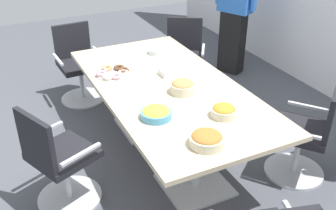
# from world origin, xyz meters

# --- Properties ---
(ground_plane) EXTENTS (10.00, 10.00, 0.01)m
(ground_plane) POSITION_xyz_m (0.00, 0.00, -0.01)
(ground_plane) COLOR #4C4F56
(conference_table) EXTENTS (2.40, 1.20, 0.75)m
(conference_table) POSITION_xyz_m (0.00, 0.00, 0.63)
(conference_table) COLOR #CCB793
(conference_table) RESTS_ON ground
(office_chair_0) EXTENTS (0.74, 0.74, 0.91)m
(office_chair_0) POSITION_xyz_m (-1.19, 0.79, 0.41)
(office_chair_0) COLOR silver
(office_chair_0) RESTS_ON ground
(office_chair_1) EXTENTS (0.57, 0.57, 0.91)m
(office_chair_1) POSITION_xyz_m (-1.54, -0.46, 0.41)
(office_chair_1) COLOR silver
(office_chair_1) RESTS_ON ground
(office_chair_2) EXTENTS (0.71, 0.71, 0.91)m
(office_chair_2) POSITION_xyz_m (0.24, -1.09, 0.41)
(office_chair_2) COLOR silver
(office_chair_2) RESTS_ON ground
(office_chair_4) EXTENTS (0.76, 0.76, 0.91)m
(office_chair_4) POSITION_xyz_m (0.82, 0.96, 0.41)
(office_chair_4) COLOR silver
(office_chair_4) RESTS_ON ground
(person_standing_0) EXTENTS (0.59, 0.39, 1.80)m
(person_standing_0) POSITION_xyz_m (-1.41, 1.67, 0.95)
(person_standing_0) COLOR black
(person_standing_0) RESTS_ON ground
(snack_bowl_chips_yellow) EXTENTS (0.25, 0.25, 0.09)m
(snack_bowl_chips_yellow) POSITION_xyz_m (0.46, -0.33, 0.79)
(snack_bowl_chips_yellow) COLOR #4C9EC6
(snack_bowl_chips_yellow) RESTS_ON conference_table
(snack_bowl_pretzels) EXTENTS (0.25, 0.25, 0.10)m
(snack_bowl_pretzels) POSITION_xyz_m (0.96, -0.16, 0.80)
(snack_bowl_pretzels) COLOR beige
(snack_bowl_pretzels) RESTS_ON conference_table
(snack_bowl_cookies) EXTENTS (0.22, 0.22, 0.12)m
(snack_bowl_cookies) POSITION_xyz_m (0.17, 0.06, 0.81)
(snack_bowl_cookies) COLOR beige
(snack_bowl_cookies) RESTS_ON conference_table
(snack_bowl_chips_orange) EXTENTS (0.20, 0.20, 0.10)m
(snack_bowl_chips_orange) POSITION_xyz_m (0.68, 0.16, 0.80)
(snack_bowl_chips_orange) COLOR beige
(snack_bowl_chips_orange) RESTS_ON conference_table
(donut_platter) EXTENTS (0.32, 0.32, 0.04)m
(donut_platter) POSITION_xyz_m (-0.45, -0.37, 0.77)
(donut_platter) COLOR white
(donut_platter) RESTS_ON conference_table
(plate_stack) EXTENTS (0.18, 0.18, 0.05)m
(plate_stack) POSITION_xyz_m (-0.77, 0.23, 0.77)
(plate_stack) COLOR white
(plate_stack) RESTS_ON conference_table
(napkin_pile) EXTENTS (0.14, 0.14, 0.06)m
(napkin_pile) POSITION_xyz_m (-0.21, 0.10, 0.78)
(napkin_pile) COLOR white
(napkin_pile) RESTS_ON conference_table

